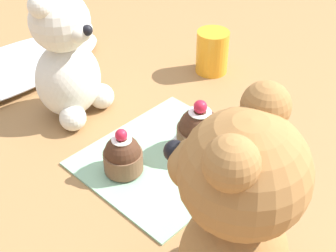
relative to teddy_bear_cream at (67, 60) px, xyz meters
The scene contains 9 objects.
ground_plane 0.20m from the teddy_bear_cream, 83.22° to the right, with size 4.00×4.00×0.00m, color #9E7042.
knitted_placemat 0.20m from the teddy_bear_cream, 83.22° to the right, with size 0.22×0.19×0.01m, color #8EBC99.
tulle_cloth 0.18m from the teddy_bear_cream, 95.70° to the left, with size 0.36×0.15×0.03m, color silver.
teddy_bear_cream is the anchor object (origin of this frame).
teddy_bear_tan 0.37m from the teddy_bear_cream, 103.50° to the right, with size 0.14×0.13×0.23m.
cupcake_near_cream_bear 0.17m from the teddy_bear_cream, 103.44° to the right, with size 0.05×0.05×0.06m.
saucer_plate 0.22m from the teddy_bear_cream, 73.09° to the right, with size 0.08×0.08×0.01m, color silver.
cupcake_near_tan_bear 0.21m from the teddy_bear_cream, 73.09° to the right, with size 0.06×0.06×0.07m.
juice_glass 0.25m from the teddy_bear_cream, 17.03° to the right, with size 0.05×0.05×0.07m, color orange.
Camera 1 is at (-0.34, -0.33, 0.42)m, focal length 50.00 mm.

